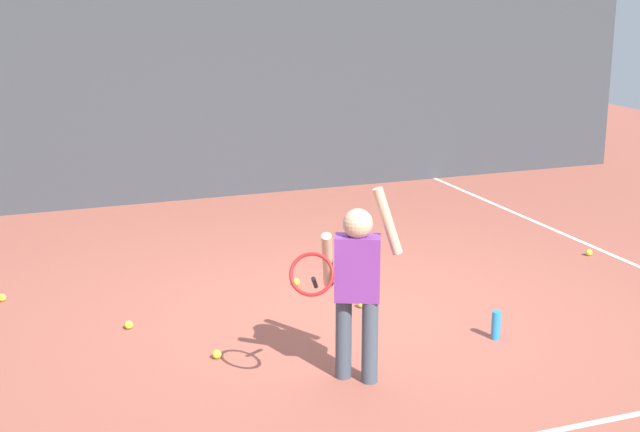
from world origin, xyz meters
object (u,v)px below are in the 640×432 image
at_px(tennis_ball_1, 296,282).
at_px(tennis_ball_5, 129,325).
at_px(tennis_ball_2, 361,304).
at_px(tennis_ball_0, 217,354).
at_px(tennis_ball_3, 589,252).
at_px(tennis_player, 355,279).
at_px(water_bottle, 496,325).
at_px(tennis_ball_6, 2,298).

distance_m(tennis_ball_1, tennis_ball_5, 1.64).
distance_m(tennis_ball_1, tennis_ball_2, 0.79).
height_order(tennis_ball_0, tennis_ball_3, same).
height_order(tennis_ball_3, tennis_ball_5, same).
distance_m(tennis_player, tennis_ball_3, 3.80).
height_order(tennis_player, water_bottle, tennis_player).
relative_size(water_bottle, tennis_ball_0, 3.33).
bearing_deg(tennis_ball_3, tennis_ball_0, -164.44).
bearing_deg(water_bottle, tennis_ball_6, 147.62).
bearing_deg(tennis_ball_1, tennis_ball_0, -129.20).
bearing_deg(tennis_ball_2, tennis_player, -115.18).
distance_m(tennis_ball_3, tennis_ball_6, 5.49).
relative_size(tennis_ball_1, tennis_ball_6, 1.00).
xyz_separation_m(tennis_player, tennis_ball_0, (-0.79, 0.69, -0.69)).
height_order(tennis_ball_1, tennis_ball_2, same).
relative_size(tennis_ball_1, tennis_ball_5, 1.00).
bearing_deg(tennis_ball_0, tennis_ball_3, 15.56).
xyz_separation_m(tennis_ball_1, tennis_ball_6, (-2.46, 0.50, 0.00)).
bearing_deg(water_bottle, tennis_ball_0, 169.34).
xyz_separation_m(tennis_ball_1, tennis_ball_5, (-1.56, -0.51, 0.00)).
bearing_deg(tennis_player, tennis_ball_2, 89.88).
bearing_deg(tennis_player, tennis_ball_1, 107.01).
xyz_separation_m(tennis_ball_2, tennis_ball_5, (-1.88, 0.21, 0.00)).
xyz_separation_m(tennis_ball_0, tennis_ball_6, (-1.39, 1.81, 0.00)).
height_order(tennis_player, tennis_ball_3, tennis_player).
height_order(tennis_ball_1, tennis_ball_3, same).
distance_m(tennis_player, tennis_ball_0, 1.25).
bearing_deg(tennis_ball_3, tennis_player, -150.91).
height_order(tennis_ball_1, tennis_ball_5, same).
distance_m(water_bottle, tennis_ball_1, 1.98).
relative_size(tennis_ball_2, tennis_ball_3, 1.00).
xyz_separation_m(tennis_player, water_bottle, (1.29, 0.30, -0.62)).
relative_size(tennis_ball_1, tennis_ball_3, 1.00).
relative_size(tennis_player, tennis_ball_1, 20.46).
bearing_deg(tennis_ball_5, tennis_ball_3, 4.09).
xyz_separation_m(water_bottle, tennis_ball_0, (-2.07, 0.39, -0.08)).
bearing_deg(tennis_ball_3, tennis_ball_5, -175.91).
bearing_deg(tennis_ball_5, tennis_ball_6, 131.73).
distance_m(tennis_ball_3, tennis_ball_5, 4.56).
height_order(tennis_ball_0, tennis_ball_5, same).
bearing_deg(tennis_player, water_bottle, 38.11).
xyz_separation_m(tennis_player, tennis_ball_2, (0.60, 1.28, -0.69)).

